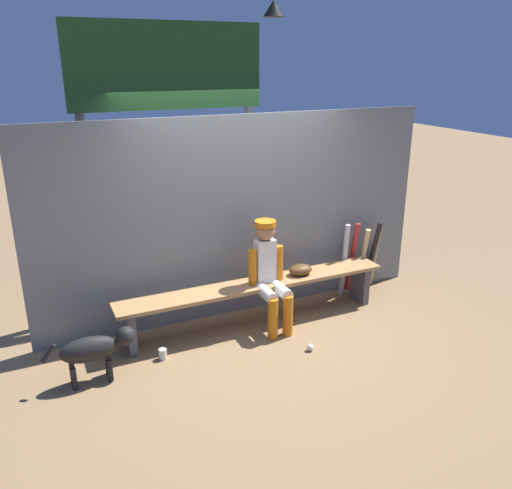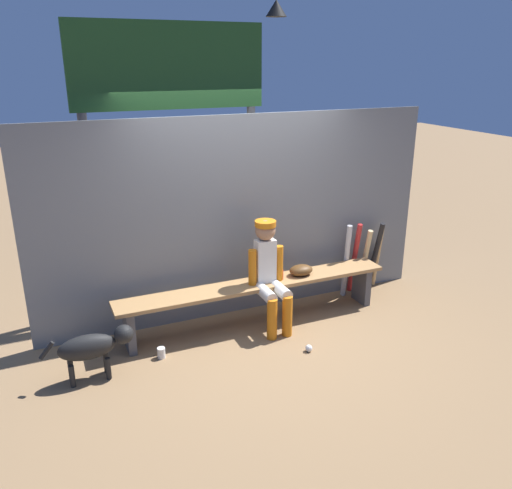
% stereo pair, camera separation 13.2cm
% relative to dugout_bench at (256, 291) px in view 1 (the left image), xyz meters
% --- Properties ---
extents(ground_plane, '(30.00, 30.00, 0.00)m').
position_rel_dugout_bench_xyz_m(ground_plane, '(0.00, 0.00, -0.40)').
color(ground_plane, olive).
extents(chainlink_fence, '(4.67, 0.03, 2.28)m').
position_rel_dugout_bench_xyz_m(chainlink_fence, '(0.00, 0.39, 0.74)').
color(chainlink_fence, slate).
rests_on(chainlink_fence, ground_plane).
extents(dugout_bench, '(3.12, 0.36, 0.50)m').
position_rel_dugout_bench_xyz_m(dugout_bench, '(0.00, 0.00, 0.00)').
color(dugout_bench, '#AD7F4C').
rests_on(dugout_bench, ground_plane).
extents(player_seated, '(0.41, 0.55, 1.21)m').
position_rel_dugout_bench_xyz_m(player_seated, '(0.11, -0.12, 0.27)').
color(player_seated, silver).
rests_on(player_seated, ground_plane).
extents(baseball_glove, '(0.28, 0.20, 0.12)m').
position_rel_dugout_bench_xyz_m(baseball_glove, '(0.56, 0.00, 0.16)').
color(baseball_glove, '#593819').
rests_on(baseball_glove, dugout_bench).
extents(bat_aluminum_silver, '(0.07, 0.14, 0.95)m').
position_rel_dugout_bench_xyz_m(bat_aluminum_silver, '(1.31, 0.22, 0.07)').
color(bat_aluminum_silver, '#B7B7BC').
rests_on(bat_aluminum_silver, ground_plane).
extents(bat_aluminum_red, '(0.08, 0.20, 0.93)m').
position_rel_dugout_bench_xyz_m(bat_aluminum_red, '(1.47, 0.27, 0.07)').
color(bat_aluminum_red, '#B22323').
rests_on(bat_aluminum_red, ground_plane).
extents(bat_wood_natural, '(0.07, 0.22, 0.85)m').
position_rel_dugout_bench_xyz_m(bat_wood_natural, '(1.61, 0.25, 0.02)').
color(bat_wood_natural, tan).
rests_on(bat_wood_natural, ground_plane).
extents(bat_aluminum_black, '(0.08, 0.27, 0.92)m').
position_rel_dugout_bench_xyz_m(bat_aluminum_black, '(1.77, 0.26, 0.06)').
color(bat_aluminum_black, black).
rests_on(bat_aluminum_black, ground_plane).
extents(bat_wood_tan, '(0.10, 0.22, 0.87)m').
position_rel_dugout_bench_xyz_m(bat_wood_tan, '(1.84, 0.30, 0.04)').
color(bat_wood_tan, tan).
rests_on(bat_wood_tan, ground_plane).
extents(baseball, '(0.07, 0.07, 0.07)m').
position_rel_dugout_bench_xyz_m(baseball, '(0.25, -0.77, -0.36)').
color(baseball, white).
rests_on(baseball, ground_plane).
extents(cup_on_ground, '(0.08, 0.08, 0.11)m').
position_rel_dugout_bench_xyz_m(cup_on_ground, '(-1.16, -0.29, -0.34)').
color(cup_on_ground, silver).
rests_on(cup_on_ground, ground_plane).
extents(cup_on_bench, '(0.08, 0.08, 0.11)m').
position_rel_dugout_bench_xyz_m(cup_on_bench, '(0.28, -0.01, 0.15)').
color(cup_on_bench, red).
rests_on(cup_on_bench, dugout_bench).
extents(scoreboard, '(2.44, 0.27, 3.46)m').
position_rel_dugout_bench_xyz_m(scoreboard, '(-0.52, 1.03, 2.05)').
color(scoreboard, '#3F3F42').
rests_on(scoreboard, ground_plane).
extents(dog, '(0.84, 0.20, 0.49)m').
position_rel_dugout_bench_xyz_m(dog, '(-1.80, -0.39, -0.06)').
color(dog, black).
rests_on(dog, ground_plane).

